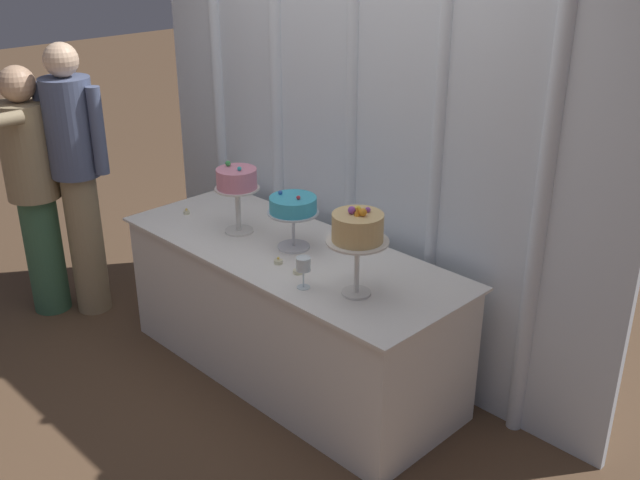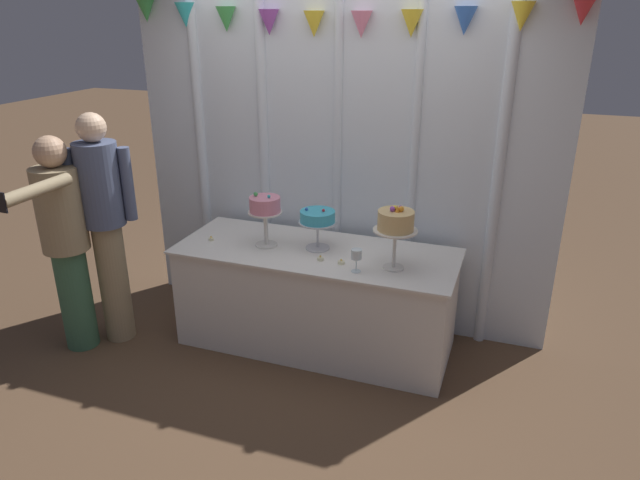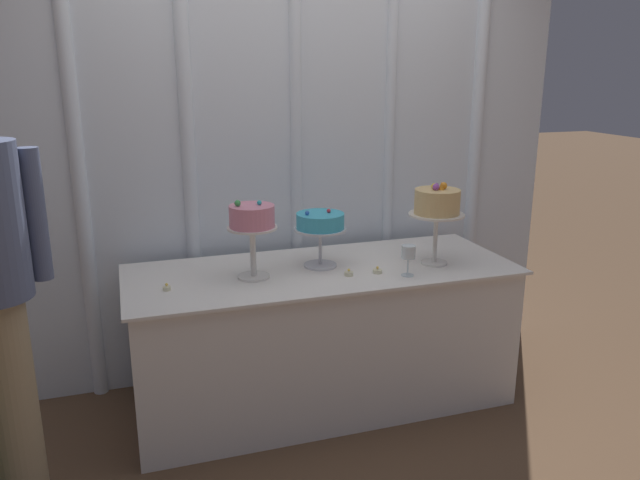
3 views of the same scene
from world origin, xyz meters
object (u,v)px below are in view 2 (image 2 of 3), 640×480
(cake_display_rightmost, at_px, (396,223))
(guest_man_dark_suit, at_px, (64,236))
(cake_table, at_px, (316,298))
(tealight_near_right, at_px, (341,262))
(wine_glass, at_px, (356,255))
(tealight_far_left, at_px, (211,239))
(tealight_near_left, at_px, (320,259))
(cake_display_leftmost, at_px, (265,208))
(cake_display_center, at_px, (317,219))
(guest_man_pink_jacket, at_px, (105,220))

(cake_display_rightmost, height_order, guest_man_dark_suit, guest_man_dark_suit)
(cake_table, xyz_separation_m, tealight_near_right, (0.24, -0.16, 0.40))
(wine_glass, bearing_deg, cake_display_rightmost, 31.00)
(tealight_far_left, height_order, tealight_near_right, same)
(tealight_near_left, height_order, guest_man_dark_suit, guest_man_dark_suit)
(cake_display_leftmost, relative_size, tealight_near_left, 8.78)
(tealight_far_left, distance_m, tealight_near_left, 0.90)
(cake_display_rightmost, distance_m, guest_man_dark_suit, 2.33)
(tealight_near_right, bearing_deg, cake_display_leftmost, 168.40)
(wine_glass, xyz_separation_m, guest_man_dark_suit, (-2.05, -0.38, -0.00))
(cake_display_center, bearing_deg, cake_table, -82.75)
(cake_display_center, bearing_deg, tealight_far_left, -171.20)
(wine_glass, bearing_deg, cake_display_center, 143.28)
(cake_table, height_order, tealight_far_left, tealight_far_left)
(cake_display_center, xyz_separation_m, guest_man_pink_jacket, (-1.47, -0.46, -0.03))
(cake_display_leftmost, relative_size, wine_glass, 2.54)
(tealight_near_right, bearing_deg, guest_man_dark_suit, -166.37)
(tealight_near_right, distance_m, guest_man_dark_suit, 1.97)
(guest_man_dark_suit, bearing_deg, tealight_far_left, 31.87)
(wine_glass, height_order, guest_man_dark_suit, guest_man_dark_suit)
(cake_display_rightmost, distance_m, wine_glass, 0.33)
(cake_display_rightmost, bearing_deg, guest_man_pink_jacket, -171.54)
(cake_display_rightmost, bearing_deg, tealight_near_right, -172.01)
(tealight_far_left, xyz_separation_m, guest_man_dark_suit, (-0.87, -0.54, 0.11))
(cake_table, bearing_deg, cake_display_leftmost, -174.40)
(cake_display_leftmost, bearing_deg, tealight_near_right, -11.60)
(cake_display_rightmost, relative_size, tealight_near_right, 9.25)
(guest_man_dark_suit, bearing_deg, guest_man_pink_jacket, 46.24)
(wine_glass, distance_m, tealight_near_left, 0.32)
(cake_display_rightmost, xyz_separation_m, tealight_far_left, (-1.40, 0.02, -0.31))
(cake_table, bearing_deg, wine_glass, -33.51)
(cake_display_rightmost, bearing_deg, guest_man_dark_suit, -167.23)
(cake_display_rightmost, bearing_deg, wine_glass, -149.00)
(cake_display_center, bearing_deg, wine_glass, -36.72)
(cake_display_rightmost, xyz_separation_m, wine_glass, (-0.22, -0.13, -0.21))
(cake_display_leftmost, height_order, cake_display_rightmost, cake_display_rightmost)
(cake_table, xyz_separation_m, wine_glass, (0.37, -0.25, 0.50))
(tealight_far_left, relative_size, tealight_near_left, 0.83)
(tealight_far_left, bearing_deg, cake_display_rightmost, -1.02)
(cake_table, xyz_separation_m, cake_display_rightmost, (0.59, -0.11, 0.71))
(cake_display_center, height_order, tealight_far_left, cake_display_center)
(tealight_near_left, height_order, guest_man_pink_jacket, guest_man_pink_jacket)
(cake_display_center, distance_m, guest_man_pink_jacket, 1.54)
(cake_table, distance_m, tealight_near_right, 0.49)
(cake_display_center, relative_size, cake_display_rightmost, 0.69)
(cake_display_rightmost, relative_size, wine_glass, 2.83)
(cake_display_leftmost, distance_m, tealight_near_left, 0.56)
(cake_display_center, bearing_deg, cake_display_rightmost, -13.96)
(cake_display_leftmost, xyz_separation_m, guest_man_pink_jacket, (-1.10, -0.39, -0.09))
(tealight_far_left, xyz_separation_m, tealight_near_left, (0.89, -0.07, -0.00))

